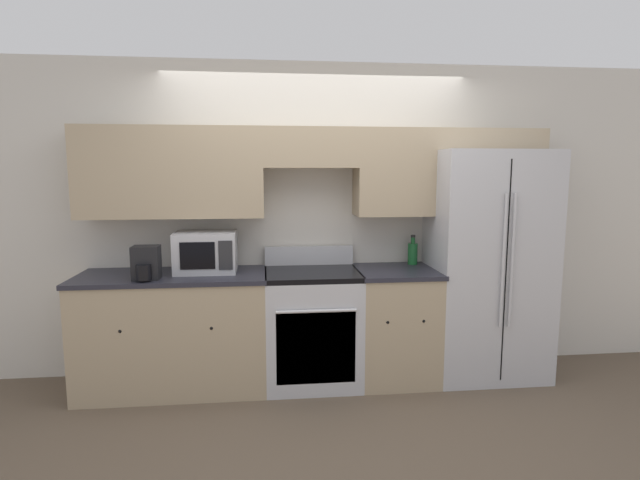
{
  "coord_description": "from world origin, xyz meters",
  "views": [
    {
      "loc": [
        -0.43,
        -3.57,
        1.71
      ],
      "look_at": [
        -0.0,
        0.31,
        1.17
      ],
      "focal_mm": 28.0,
      "sensor_mm": 36.0,
      "label": 1
    }
  ],
  "objects_px": {
    "refrigerator": "(485,264)",
    "microwave": "(206,252)",
    "oven_range": "(312,326)",
    "bottle": "(413,253)"
  },
  "relations": [
    {
      "from": "oven_range",
      "to": "refrigerator",
      "type": "distance_m",
      "value": 1.54
    },
    {
      "from": "oven_range",
      "to": "bottle",
      "type": "relative_size",
      "value": 4.28
    },
    {
      "from": "oven_range",
      "to": "microwave",
      "type": "xyz_separation_m",
      "value": [
        -0.83,
        0.07,
        0.61
      ]
    },
    {
      "from": "refrigerator",
      "to": "bottle",
      "type": "height_order",
      "value": "refrigerator"
    },
    {
      "from": "bottle",
      "to": "refrigerator",
      "type": "bearing_deg",
      "value": -14.24
    },
    {
      "from": "oven_range",
      "to": "refrigerator",
      "type": "xyz_separation_m",
      "value": [
        1.46,
        0.06,
        0.47
      ]
    },
    {
      "from": "microwave",
      "to": "oven_range",
      "type": "bearing_deg",
      "value": -4.77
    },
    {
      "from": "microwave",
      "to": "bottle",
      "type": "bearing_deg",
      "value": 4.63
    },
    {
      "from": "refrigerator",
      "to": "microwave",
      "type": "bearing_deg",
      "value": 179.79
    },
    {
      "from": "microwave",
      "to": "bottle",
      "type": "xyz_separation_m",
      "value": [
        1.72,
        0.14,
        -0.06
      ]
    }
  ]
}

